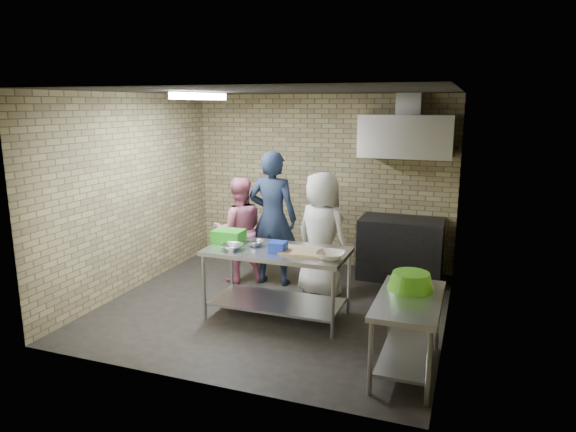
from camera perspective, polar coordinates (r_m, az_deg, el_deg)
The scene contains 25 objects.
floor at distance 6.75m, azimuth -1.40°, elevation -9.86°, with size 4.20×4.20×0.00m, color black.
ceiling at distance 6.25m, azimuth -1.53°, elevation 13.70°, with size 4.20×4.20×0.00m, color black.
back_wall at distance 8.23m, azimuth 3.65°, elevation 3.93°, with size 4.20×0.06×2.70m, color tan.
front_wall at distance 4.61m, azimuth -10.62°, elevation -2.97°, with size 4.20×0.06×2.70m, color tan.
left_wall at distance 7.39m, azimuth -16.82°, elevation 2.46°, with size 0.06×4.00×2.70m, color tan.
right_wall at distance 5.94m, azimuth 17.74°, elevation 0.08°, with size 0.06×4.00×2.70m, color tan.
prep_table at distance 6.29m, azimuth -1.20°, elevation -7.43°, with size 1.70×0.85×0.85m, color #B5B7BC.
side_counter at distance 5.22m, azimuth 13.07°, elevation -12.65°, with size 0.60×1.20×0.75m, color silver.
stove at distance 7.81m, azimuth 12.38°, elevation -3.56°, with size 1.20×0.70×0.90m, color black.
range_hood at distance 7.59m, azimuth 13.01°, elevation 8.62°, with size 1.30×0.60×0.60m, color silver.
hood_duct at distance 7.72m, azimuth 13.32°, elevation 12.01°, with size 0.35×0.30×0.30m, color #A5A8AD.
wall_shelf at distance 7.76m, azimuth 15.34°, elevation 7.24°, with size 0.80×0.20×0.04m, color #3F2B19.
fluorescent_fixture at distance 6.68m, azimuth -9.74°, elevation 12.93°, with size 0.10×1.25×0.08m, color white.
green_crate at distance 6.52m, azimuth -6.58°, elevation -2.20°, with size 0.38×0.28×0.15m, color green.
blue_tub at distance 6.03m, azimuth -1.12°, elevation -3.45°, with size 0.19×0.19×0.12m, color blue.
cutting_board at distance 6.02m, azimuth 1.83°, elevation -3.95°, with size 0.52×0.40×0.03m, color tan.
mixing_bowl_a at distance 6.17m, azimuth -6.23°, elevation -3.44°, with size 0.26×0.26×0.06m, color #B4B7BB.
mixing_bowl_b at distance 6.30m, azimuth -3.60°, elevation -3.05°, with size 0.20×0.20×0.06m, color #A8ABAF.
ceramic_bowl at distance 5.80m, azimuth 4.72°, elevation -4.36°, with size 0.33×0.33×0.08m, color beige.
green_basin at distance 5.28m, azimuth 13.45°, elevation -6.98°, with size 0.46×0.46×0.17m, color #59C626, non-canonical shape.
bottle_red at distance 7.77m, azimuth 13.53°, elevation 8.16°, with size 0.07×0.07×0.18m, color #B22619.
bottle_green at distance 7.74m, azimuth 16.49°, elevation 7.87°, with size 0.06×0.06×0.15m, color green.
man_navy at distance 7.29m, azimuth -1.71°, elevation -0.25°, with size 0.70×0.46×1.92m, color black.
woman_pink at distance 7.47m, azimuth -5.44°, elevation -1.56°, with size 0.74×0.58×1.53m, color #C36782.
woman_white at distance 6.90m, azimuth 3.74°, elevation -2.04°, with size 0.82×0.53×1.68m, color silver.
Camera 1 is at (2.30, -5.81, 2.55)m, focal length 32.10 mm.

